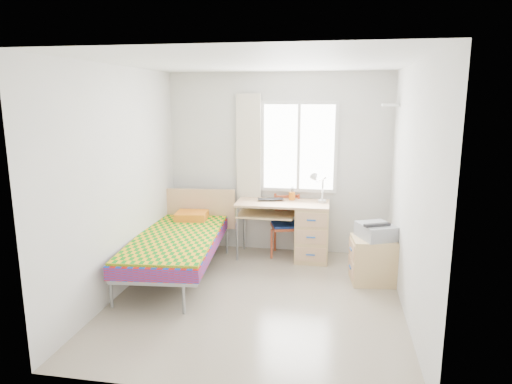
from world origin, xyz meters
TOP-DOWN VIEW (x-y plane):
  - floor at (0.00, 0.00)m, footprint 3.50×3.50m
  - ceiling at (0.00, 0.00)m, footprint 3.50×3.50m
  - wall_back at (0.00, 1.75)m, footprint 3.20×0.00m
  - wall_left at (-1.60, 0.00)m, footprint 0.00×3.50m
  - wall_right at (1.60, 0.00)m, footprint 0.00×3.50m
  - window at (0.30, 1.73)m, footprint 1.10×0.04m
  - curtain at (-0.42, 1.68)m, footprint 0.35×0.05m
  - floating_shelf at (1.49, 1.40)m, footprint 0.20×0.32m
  - bed at (-1.11, 0.54)m, footprint 1.20×2.24m
  - desk at (0.46, 1.42)m, footprint 1.30×0.60m
  - chair at (0.15, 1.55)m, footprint 0.47×0.47m
  - cabinet at (1.32, 0.73)m, footprint 0.57×0.51m
  - printer at (1.34, 0.74)m, footprint 0.53×0.55m
  - laptop at (-0.05, 1.44)m, footprint 0.41×0.31m
  - pen_cup at (0.23, 1.59)m, footprint 0.10×0.10m
  - task_lamp at (0.60, 1.39)m, footprint 0.24×0.33m
  - book at (-0.10, 1.43)m, footprint 0.28×0.31m

SIDE VIEW (x-z plane):
  - floor at x=0.00m, z-range 0.00..0.00m
  - cabinet at x=1.32m, z-range 0.00..0.56m
  - desk at x=0.46m, z-range 0.03..0.84m
  - bed at x=-1.11m, z-range -0.01..0.92m
  - chair at x=0.15m, z-range 0.05..0.94m
  - book at x=-0.10m, z-range 0.58..0.60m
  - printer at x=1.34m, z-range 0.56..0.75m
  - laptop at x=-0.05m, z-range 0.81..0.84m
  - pen_cup at x=0.23m, z-range 0.81..0.92m
  - task_lamp at x=0.60m, z-range 0.86..1.30m
  - wall_left at x=-1.60m, z-range -0.45..3.05m
  - wall_right at x=1.60m, z-range -0.45..3.05m
  - wall_back at x=0.00m, z-range -0.30..2.90m
  - curtain at x=-0.42m, z-range 0.60..2.30m
  - window at x=0.30m, z-range 0.90..2.20m
  - floating_shelf at x=1.49m, z-range 2.13..2.17m
  - ceiling at x=0.00m, z-range 2.60..2.60m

